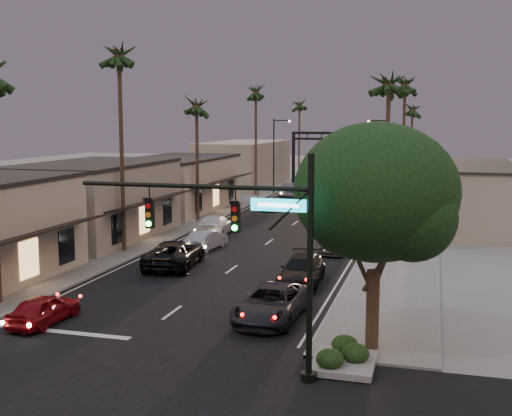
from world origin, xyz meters
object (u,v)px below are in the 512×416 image
Objects in this scene: palm_lb at (119,50)px; oncoming_red at (44,309)px; corner_tree at (377,198)px; curbside_black at (302,270)px; streetlight_left at (276,150)px; traffic_signal at (255,232)px; palm_ld at (256,89)px; palm_far at (299,102)px; oncoming_pickup at (175,254)px; palm_ra at (389,78)px; arch at (347,145)px; palm_lc at (196,101)px; oncoming_silver at (206,240)px; streetlight_right at (385,158)px; palm_rb at (405,80)px; curbside_near at (272,303)px; palm_rc at (413,106)px.

oncoming_red is at bearing -75.69° from palm_lb.
corner_tree is 1.67× the size of curbside_black.
streetlight_left reaches higher than oncoming_red.
traffic_signal is 53.47m from palm_ld.
palm_far reaches higher than traffic_signal.
curbside_black is at bearing 159.73° from oncoming_pickup.
palm_ra is 56.58m from palm_far.
arch is at bearing -43.95° from palm_far.
palm_lc is 16.15m from oncoming_silver.
oncoming_pickup is 1.45× the size of oncoming_silver.
corner_tree is at bearing -57.66° from palm_lc.
traffic_signal is 0.56× the size of palm_lb.
corner_tree is 1.49× the size of oncoming_pickup.
streetlight_right is 0.59× the size of palm_lb.
palm_ld reaches higher than corner_tree.
palm_lb reaches higher than arch.
palm_rb reaches higher than curbside_near.
corner_tree is at bearing -176.39° from oncoming_red.
curbside_black is (-3.85, -7.26, -10.68)m from palm_ra.
traffic_signal is 41.02m from streetlight_right.
traffic_signal is at bearing 165.81° from oncoming_red.
corner_tree is at bearing -75.86° from palm_far.
oncoming_red is (-11.69, -38.00, -4.67)m from streetlight_right.
streetlight_left is 0.68× the size of palm_ra.
oncoming_pickup reaches higher than curbside_near.
palm_rb is (17.20, 8.00, 1.95)m from palm_lc.
palm_far is 2.24× the size of oncoming_pickup.
oncoming_red is at bearing -87.16° from palm_far.
traffic_signal is at bearing -91.72° from streetlight_right.
palm_ld is 49.57m from oncoming_red.
streetlight_right is 7.35m from palm_rb.
palm_rc is 3.00× the size of oncoming_silver.
palm_lc is at bearing 121.92° from curbside_black.
oncoming_silver is 11.14m from curbside_black.
curbside_black is (4.75, -53.26, -4.77)m from arch.
corner_tree is at bearing 132.30° from oncoming_pickup.
traffic_signal is at bearing -88.57° from curbside_black.
streetlight_right is at bearing -74.53° from arch.
palm_ld is at bearing 105.65° from traffic_signal.
curbside_near is at bearing -62.67° from palm_lc.
streetlight_right is 18.66m from palm_lc.
palm_far is (-16.90, 14.00, 0.97)m from palm_rc.
curbside_black reaches higher than oncoming_red.
palm_rb reaches higher than streetlight_left.
curbside_near reaches higher than oncoming_red.
palm_lb is at bearing -92.67° from streetlight_left.
palm_ra is (8.60, -46.00, 5.91)m from arch.
palm_lb reaches higher than oncoming_pickup.
corner_tree is 17.45m from palm_ra.
arch is 25.94m from streetlight_right.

